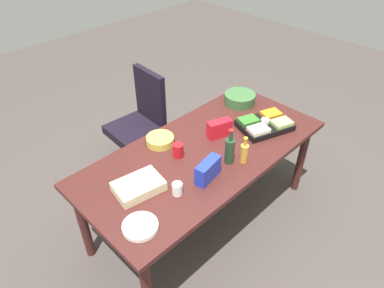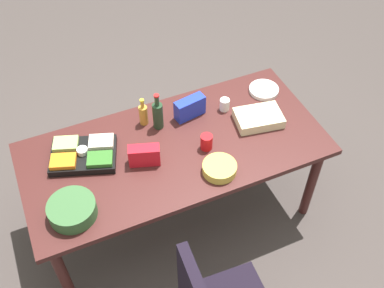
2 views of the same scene
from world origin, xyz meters
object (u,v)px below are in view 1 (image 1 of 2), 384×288
Objects in this scene: veggie_tray at (265,124)px; dressing_bottle at (244,153)px; wine_bottle at (230,150)px; chip_bag_blue at (208,170)px; salad_bowl at (240,99)px; office_chair at (140,131)px; red_solo_cup at (178,150)px; sheet_cake at (139,186)px; conference_table at (204,158)px; chip_bag_red at (219,129)px; paper_plate_stack at (140,226)px; paper_cup at (177,189)px; chip_bowl at (160,140)px.

dressing_bottle is (0.47, 0.15, 0.05)m from veggie_tray.
chip_bag_blue is at bearing 2.85° from wine_bottle.
chip_bag_blue reaches higher than salad_bowl.
office_chair is at bearing -51.58° from salad_bowl.
red_solo_cup is (0.33, 0.94, 0.46)m from office_chair.
veggie_tray reaches higher than sheet_cake.
dressing_bottle is at bearing 109.94° from conference_table.
chip_bag_red is at bearing -177.68° from sheet_cake.
wine_bottle is (0.11, 1.25, 0.51)m from office_chair.
veggie_tray is 2.25× the size of chip_bag_blue.
paper_plate_stack is (0.85, 0.03, -0.10)m from wine_bottle.
veggie_tray is 2.27× the size of dressing_bottle.
salad_bowl is (-1.38, -0.24, 0.01)m from sheet_cake.
chip_bag_blue is at bearing 74.62° from office_chair.
salad_bowl is at bearing 128.42° from office_chair.
office_chair is 1.44m from paper_cup.
office_chair is at bearing -94.86° from wine_bottle.
veggie_tray is (-0.77, 0.24, -0.02)m from red_solo_cup.
conference_table is at bearing -132.09° from chip_bag_blue.
red_solo_cup is at bearing 87.56° from chip_bowl.
office_chair is at bearing -69.38° from veggie_tray.
chip_bag_blue is 1.00× the size of paper_plate_stack.
wine_bottle is (-0.22, 0.31, 0.06)m from red_solo_cup.
red_solo_cup reaches higher than paper_cup.
dressing_bottle is 0.94m from paper_plate_stack.
paper_plate_stack is at bearing 16.95° from conference_table.
office_chair is at bearing -113.75° from chip_bowl.
salad_bowl is at bearing -139.10° from dressing_bottle.
chip_bag_blue is at bearing -178.69° from paper_plate_stack.
chip_bag_blue is 2.44× the size of paper_cup.
dressing_bottle reaches higher than sheet_cake.
paper_cup is at bearing 60.54° from chip_bowl.
salad_bowl is (-0.96, -0.49, -0.03)m from chip_bag_blue.
office_chair is 1.10m from red_solo_cup.
wine_bottle is 0.86m from paper_plate_stack.
sheet_cake is 3.56× the size of paper_cup.
red_solo_cup is at bearing -54.96° from wine_bottle.
paper_cup reaches higher than conference_table.
wine_bottle is 1.32× the size of chip_bowl.
dressing_bottle is at bearing 88.88° from office_chair.
chip_bag_red reaches higher than sheet_cake.
wine_bottle is at bearing 85.14° from office_chair.
paper_cup reaches higher than veggie_tray.
chip_bag_blue is 0.33m from dressing_bottle.
conference_table is 2.02× the size of office_chair.
office_chair is 3.52× the size of salad_bowl.
wine_bottle is 3.23× the size of paper_cup.
red_solo_cup reaches higher than sheet_cake.
dressing_bottle is (-0.30, 0.39, 0.03)m from red_solo_cup.
sheet_cake is at bearing -1.06° from conference_table.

